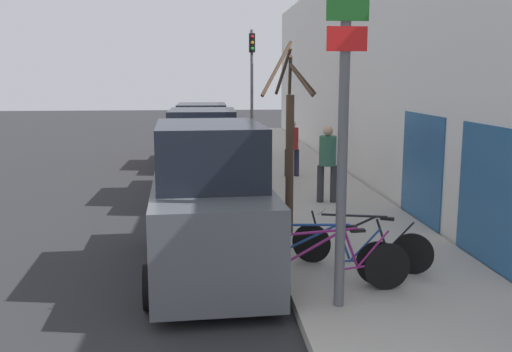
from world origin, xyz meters
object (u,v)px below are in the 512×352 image
object	(u,v)px
bicycle_1	(320,256)
parked_car_2	(202,137)
parked_car_1	(203,157)
pedestrian_far	(292,144)
street_tree	(290,143)
traffic_light	(252,77)
pedestrian_near	(328,158)
bicycle_2	(360,245)
parked_car_0	(209,207)
bicycle_0	(325,266)
signpost	(343,143)

from	to	relation	value
bicycle_1	parked_car_2	bearing A→B (deg)	22.21
bicycle_1	parked_car_1	distance (m)	7.05
bicycle_1	pedestrian_far	world-z (taller)	pedestrian_far
street_tree	traffic_light	xyz separation A→B (m)	(0.10, 9.74, 1.19)
pedestrian_near	pedestrian_far	world-z (taller)	pedestrian_near
bicycle_2	parked_car_0	xyz separation A→B (m)	(-2.29, 0.40, 0.55)
bicycle_0	parked_car_2	size ratio (longest dim) A/B	0.52
bicycle_2	traffic_light	distance (m)	12.10
bicycle_2	bicycle_1	bearing A→B (deg)	151.78
parked_car_2	traffic_light	world-z (taller)	traffic_light
parked_car_0	street_tree	distance (m)	2.37
parked_car_2	signpost	bearing A→B (deg)	-81.66
bicycle_0	traffic_light	bearing A→B (deg)	-4.64
parked_car_0	parked_car_2	bearing A→B (deg)	87.81
bicycle_1	street_tree	distance (m)	2.93
pedestrian_near	pedestrian_far	size ratio (longest dim) A/B	1.09
bicycle_2	street_tree	bearing A→B (deg)	46.55
pedestrian_near	bicycle_2	bearing A→B (deg)	-87.61
signpost	bicycle_1	xyz separation A→B (m)	(-0.07, 0.86, -1.72)
pedestrian_near	traffic_light	distance (m)	7.48
signpost	bicycle_0	bearing A→B (deg)	102.84
signpost	street_tree	world-z (taller)	signpost
parked_car_0	traffic_light	xyz separation A→B (m)	(1.60, 11.41, 1.97)
parked_car_1	signpost	bearing A→B (deg)	-76.62
parked_car_2	traffic_light	bearing A→B (deg)	4.47
parked_car_1	traffic_light	size ratio (longest dim) A/B	0.97
parked_car_0	bicycle_1	bearing A→B (deg)	-34.17
bicycle_2	street_tree	distance (m)	2.59
signpost	street_tree	size ratio (longest dim) A/B	1.12
pedestrian_near	bicycle_1	bearing A→B (deg)	-94.89
parked_car_2	street_tree	distance (m)	9.80
bicycle_2	parked_car_1	size ratio (longest dim) A/B	0.45
bicycle_0	bicycle_2	world-z (taller)	bicycle_0
bicycle_2	parked_car_0	world-z (taller)	parked_car_0
parked_car_1	pedestrian_far	size ratio (longest dim) A/B	2.65
bicycle_1	street_tree	world-z (taller)	street_tree
signpost	bicycle_2	bearing A→B (deg)	64.77
pedestrian_near	pedestrian_far	bearing A→B (deg)	102.73
bicycle_0	signpost	bearing A→B (deg)	-171.53
parked_car_2	traffic_light	xyz separation A→B (m)	(1.76, 0.12, 2.06)
traffic_light	signpost	bearing A→B (deg)	-89.85
parked_car_0	parked_car_2	distance (m)	11.29
parked_car_1	street_tree	bearing A→B (deg)	-68.51
bicycle_1	pedestrian_far	size ratio (longest dim) A/B	1.34
pedestrian_far	street_tree	bearing A→B (deg)	-100.95
bicycle_1	parked_car_0	distance (m)	1.90
signpost	bicycle_2	distance (m)	2.32
bicycle_1	bicycle_2	size ratio (longest dim) A/B	1.12
parked_car_1	street_tree	size ratio (longest dim) A/B	1.24
signpost	parked_car_1	size ratio (longest dim) A/B	0.91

